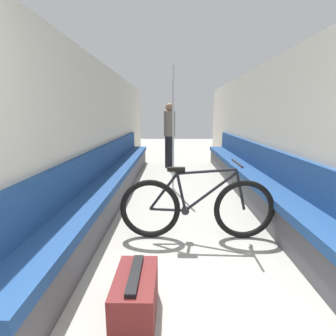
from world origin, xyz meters
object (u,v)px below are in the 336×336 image
Objects in this scene: grab_pole_near at (173,132)px; passenger_standing at (169,135)px; bench_seat_row_right at (251,179)px; luggage_bag at (136,296)px; bench_seat_row_left at (115,179)px; bicycle at (197,208)px.

passenger_standing is (-0.09, 2.16, -0.22)m from grab_pole_near.
bench_seat_row_right is 3.29m from luggage_bag.
bench_seat_row_left is at bearing -158.02° from grab_pole_near.
grab_pole_near is at bearing -56.36° from passenger_standing.
bench_seat_row_left and bench_seat_row_right have the same top height.
luggage_bag is at bearing -94.98° from grab_pole_near.
bench_seat_row_left is 1.37m from grab_pole_near.
bench_seat_row_right is 3.00× the size of grab_pole_near.
luggage_bag is (-1.65, -2.84, -0.14)m from bench_seat_row_right.
grab_pole_near is at bearing 163.01° from bench_seat_row_right.
bench_seat_row_left is at bearing -78.81° from passenger_standing.
bench_seat_row_right is (2.40, 0.00, 0.00)m from bench_seat_row_left.
bench_seat_row_right reaches higher than luggage_bag.
bench_seat_row_right is at bearing -29.26° from passenger_standing.
passenger_standing reaches higher than bench_seat_row_left.
bench_seat_row_left is 3.82× the size of bicycle.
bench_seat_row_left is 12.77× the size of luggage_bag.
passenger_standing is (-0.35, 4.17, 0.52)m from bicycle.
grab_pole_near reaches higher than bench_seat_row_left.
passenger_standing is at bearing 119.36° from bench_seat_row_right.
bench_seat_row_left is 2.94m from luggage_bag.
grab_pole_near is at bearing 21.98° from bench_seat_row_left.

